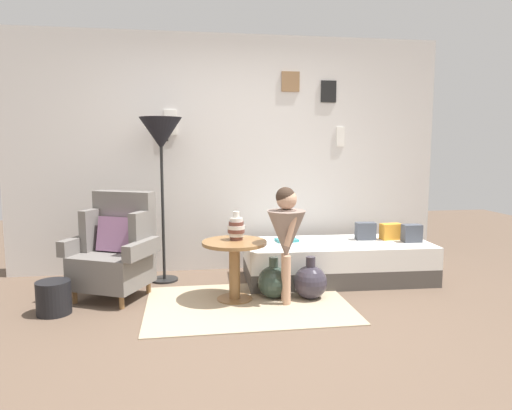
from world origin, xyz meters
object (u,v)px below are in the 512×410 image
Objects in this scene: demijohn_far at (310,282)px; book_on_daybed at (287,240)px; person_child at (286,231)px; floor_lamp at (161,139)px; daybed at (337,261)px; vase_striped at (236,228)px; armchair at (116,250)px; side_table at (234,258)px; demijohn_near at (274,282)px; magazine_basket at (54,298)px.

book_on_daybed is at bearing 96.45° from demijohn_far.
person_child is 2.65× the size of demijohn_far.
floor_lamp is 4.26× the size of demijohn_far.
vase_striped is (-1.11, -0.43, 0.45)m from daybed.
book_on_daybed is at bearing 10.38° from armchair.
side_table is at bearing 160.61° from person_child.
vase_striped is at bearing 172.25° from demijohn_near.
side_table is 0.56× the size of person_child.
book_on_daybed reaches higher than daybed.
side_table is (-1.13, -0.49, 0.19)m from daybed.
demijohn_far is (0.08, -0.67, -0.26)m from book_on_daybed.
floor_lamp is (0.42, 0.44, 1.02)m from armchair.
demijohn_near is at bearing -35.46° from floor_lamp.
armchair is 0.68m from magazine_basket.
person_child is at bearing -16.55° from armchair.
floor_lamp is (-0.68, 0.68, 0.81)m from vase_striped.
person_child is at bearing -19.39° from side_table.
demijohn_far is at bearing -128.82° from daybed.
demijohn_near is at bearing -113.18° from book_on_daybed.
side_table is 0.54m from person_child.
armchair is 0.93× the size of person_child.
person_child reaches higher than side_table.
floor_lamp is 1.63m from person_child.
magazine_basket is (-1.97, 0.04, -0.52)m from person_child.
vase_striped is 0.61m from demijohn_near.
vase_striped is at bearing 169.89° from demijohn_far.
armchair is 1.72m from book_on_daybed.
book_on_daybed is at bearing 18.48° from magazine_basket.
demijohn_far is at bearing -10.11° from vase_striped.
armchair is at bearing -133.41° from floor_lamp.
vase_striped is 0.84m from book_on_daybed.
demijohn_far is at bearing -11.44° from armchair.
demijohn_far is 1.41× the size of magazine_basket.
floor_lamp is at bearing 144.54° from demijohn_near.
floor_lamp is 4.38× the size of demijohn_near.
daybed is 0.91m from demijohn_near.
book_on_daybed reaches higher than demijohn_far.
daybed is 7.40× the size of vase_striped.
magazine_basket is at bearing -138.21° from armchair.
side_table is 2.08× the size of magazine_basket.
armchair reaches higher than demijohn_far.
side_table reaches higher than demijohn_far.
daybed is at bearing -7.97° from floor_lamp.
daybed is 1.27m from vase_striped.
vase_striped reaches higher than demijohn_far.
demijohn_near is 1.89m from magazine_basket.
magazine_basket is at bearing 178.78° from person_child.
daybed is 2.20m from floor_lamp.
daybed is 2.73m from magazine_basket.
person_child is at bearing -39.08° from floor_lamp.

